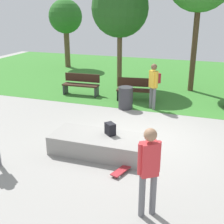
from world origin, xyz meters
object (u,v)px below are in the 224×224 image
(tree_young_birch, at_px, (66,17))
(pedestrian_with_backpack, at_px, (154,82))
(park_bench_by_oak, at_px, (81,84))
(concrete_ledge, at_px, (98,144))
(park_bench_far_left, at_px, (137,89))
(trash_bin, at_px, (126,98))
(skater_performing_trick, at_px, (149,166))
(skateboard_by_ledge, at_px, (124,169))
(backpack_on_ledge, at_px, (110,129))
(tree_leaning_ash, at_px, (120,9))

(tree_young_birch, height_order, pedestrian_with_backpack, tree_young_birch)
(pedestrian_with_backpack, bearing_deg, park_bench_by_oak, 165.59)
(concrete_ledge, distance_m, park_bench_far_left, 4.84)
(trash_bin, bearing_deg, concrete_ledge, -85.01)
(park_bench_by_oak, bearing_deg, concrete_ledge, -61.02)
(tree_young_birch, relative_size, trash_bin, 4.89)
(skater_performing_trick, relative_size, trash_bin, 2.08)
(concrete_ledge, height_order, trash_bin, trash_bin)
(trash_bin, bearing_deg, skateboard_by_ledge, -74.28)
(pedestrian_with_backpack, bearing_deg, backpack_on_ledge, -95.85)
(tree_young_birch, relative_size, tree_leaning_ash, 0.84)
(backpack_on_ledge, bearing_deg, trash_bin, -38.47)
(concrete_ledge, height_order, pedestrian_with_backpack, pedestrian_with_backpack)
(skater_performing_trick, xyz_separation_m, tree_leaning_ash, (-3.27, 8.71, 2.55))
(skater_performing_trick, distance_m, park_bench_far_left, 7.12)
(skater_performing_trick, height_order, tree_leaning_ash, tree_leaning_ash)
(park_bench_by_oak, height_order, tree_leaning_ash, tree_leaning_ash)
(concrete_ledge, xyz_separation_m, skateboard_by_ledge, (0.91, -0.68, -0.18))
(skater_performing_trick, relative_size, pedestrian_with_backpack, 1.02)
(pedestrian_with_backpack, bearing_deg, park_bench_far_left, 135.60)
(park_bench_by_oak, distance_m, pedestrian_with_backpack, 3.51)
(tree_young_birch, xyz_separation_m, trash_bin, (5.80, -6.63, -2.62))
(park_bench_by_oak, height_order, tree_young_birch, tree_young_birch)
(park_bench_by_oak, xyz_separation_m, pedestrian_with_backpack, (3.36, -0.86, 0.56))
(park_bench_far_left, bearing_deg, skateboard_by_ledge, -78.76)
(tree_leaning_ash, bearing_deg, concrete_ledge, -77.25)
(skater_performing_trick, distance_m, pedestrian_with_backpack, 6.09)
(tree_young_birch, xyz_separation_m, tree_leaning_ash, (4.60, -3.61, 0.54))
(tree_leaning_ash, distance_m, pedestrian_with_backpack, 4.32)
(park_bench_by_oak, height_order, park_bench_far_left, same)
(skater_performing_trick, xyz_separation_m, park_bench_far_left, (-1.94, 6.83, -0.55))
(backpack_on_ledge, relative_size, park_bench_far_left, 0.19)
(skater_performing_trick, bearing_deg, trash_bin, 110.05)
(park_bench_far_left, distance_m, trash_bin, 1.15)
(backpack_on_ledge, distance_m, park_bench_far_left, 4.68)
(concrete_ledge, xyz_separation_m, tree_leaning_ash, (-1.52, 6.71, 3.33))
(backpack_on_ledge, relative_size, tree_young_birch, 0.08)
(skater_performing_trick, bearing_deg, park_bench_by_oak, 122.95)
(park_bench_by_oak, bearing_deg, skateboard_by_ledge, -56.99)
(concrete_ledge, relative_size, skater_performing_trick, 1.41)
(park_bench_by_oak, relative_size, trash_bin, 1.92)
(trash_bin, bearing_deg, tree_young_birch, 131.18)
(park_bench_far_left, bearing_deg, tree_leaning_ash, 125.31)
(concrete_ledge, height_order, backpack_on_ledge, backpack_on_ledge)
(tree_young_birch, bearing_deg, pedestrian_with_backpack, -42.98)
(skater_performing_trick, distance_m, trash_bin, 6.09)
(skater_performing_trick, xyz_separation_m, trash_bin, (-2.08, 5.69, -0.61))
(park_bench_far_left, bearing_deg, park_bench_by_oak, 179.42)
(backpack_on_ledge, xyz_separation_m, tree_young_birch, (-6.40, 10.14, 2.38))
(tree_young_birch, bearing_deg, park_bench_by_oak, -57.87)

